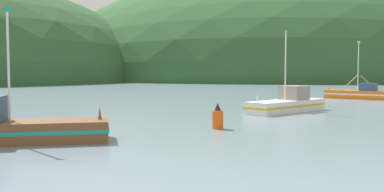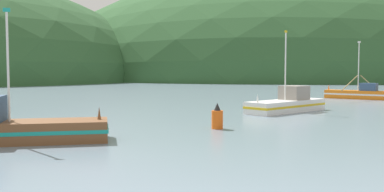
{
  "view_description": "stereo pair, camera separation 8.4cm",
  "coord_description": "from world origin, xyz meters",
  "views": [
    {
      "loc": [
        -0.25,
        -8.86,
        3.85
      ],
      "look_at": [
        0.32,
        30.15,
        1.4
      ],
      "focal_mm": 40.43,
      "sensor_mm": 36.0,
      "label": 1
    },
    {
      "loc": [
        -0.17,
        -8.86,
        3.85
      ],
      "look_at": [
        0.32,
        30.15,
        1.4
      ],
      "focal_mm": 40.43,
      "sensor_mm": 36.0,
      "label": 2
    }
  ],
  "objects": [
    {
      "name": "fishing_boat_white",
      "position": [
        8.91,
        29.71,
        0.74
      ],
      "size": [
        8.35,
        7.87,
        7.25
      ],
      "rotation": [
        0.0,
        0.0,
        3.87
      ],
      "color": "white",
      "rests_on": "ground"
    },
    {
      "name": "channel_buoy",
      "position": [
        1.81,
        18.73,
        0.7
      ],
      "size": [
        0.74,
        0.74,
        1.68
      ],
      "color": "#E55914",
      "rests_on": "ground"
    },
    {
      "name": "hill_far_left",
      "position": [
        36.94,
        157.25,
        0.0
      ],
      "size": [
        127.8,
        102.24,
        65.69
      ],
      "primitive_type": "ellipsoid",
      "color": "#47703D",
      "rests_on": "ground"
    },
    {
      "name": "fishing_boat_orange",
      "position": [
        22.0,
        45.9,
        0.72
      ],
      "size": [
        8.85,
        12.0,
        7.36
      ],
      "rotation": [
        0.0,
        0.0,
        2.51
      ],
      "color": "orange",
      "rests_on": "ground"
    },
    {
      "name": "fishing_boat_brown",
      "position": [
        -9.84,
        13.5,
        0.77
      ],
      "size": [
        10.93,
        4.56,
        6.97
      ],
      "rotation": [
        0.0,
        0.0,
        0.19
      ],
      "color": "brown",
      "rests_on": "ground"
    },
    {
      "name": "hill_far_center",
      "position": [
        43.27,
        177.85,
        0.0
      ],
      "size": [
        207.19,
        165.75,
        84.9
      ],
      "primitive_type": "ellipsoid",
      "color": "#2D562D",
      "rests_on": "ground"
    }
  ]
}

